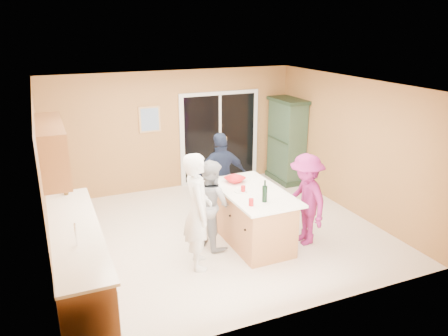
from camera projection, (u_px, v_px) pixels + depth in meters
name	position (u px, v px, depth m)	size (l,w,h in m)	color
floor	(218.00, 232.00, 7.78)	(5.50, 5.50, 0.00)	silver
ceiling	(218.00, 85.00, 6.96)	(5.50, 5.00, 0.10)	white
wall_back	(175.00, 131.00, 9.55)	(5.50, 0.10, 2.60)	tan
wall_front	(298.00, 221.00, 5.19)	(5.50, 0.10, 2.60)	tan
wall_left	(44.00, 185.00, 6.35)	(0.10, 5.00, 2.60)	tan
wall_right	(350.00, 145.00, 8.39)	(0.10, 5.00, 2.60)	tan
left_cabinet_run	(79.00, 266.00, 5.81)	(0.65, 3.05, 1.24)	#B47346
upper_cabinets	(52.00, 149.00, 6.06)	(0.35, 1.60, 0.75)	#B47346
sliding_door	(220.00, 137.00, 9.99)	(1.90, 0.07, 2.10)	silver
framed_picture	(150.00, 119.00, 9.23)	(0.46, 0.04, 0.56)	tan
kitchen_island	(252.00, 218.00, 7.29)	(0.98, 1.78, 0.93)	#B47346
green_hutch	(287.00, 141.00, 10.07)	(0.55, 1.05, 1.93)	#1D3020
woman_white	(198.00, 211.00, 6.44)	(0.65, 0.43, 1.79)	silver
woman_grey	(211.00, 204.00, 7.10)	(0.72, 0.56, 1.48)	gray
woman_navy	(221.00, 178.00, 7.99)	(0.99, 0.41, 1.69)	#161D32
woman_magenta	(306.00, 199.00, 7.19)	(1.00, 0.58, 1.55)	#831C5F
serving_bowl	(235.00, 180.00, 7.52)	(0.34, 0.34, 0.08)	#B41417
tulip_vase	(65.00, 185.00, 6.89)	(0.18, 0.12, 0.34)	#A11410
tumbler_near	(243.00, 189.00, 7.06)	(0.07, 0.07, 0.11)	#B41417
tumbler_far	(251.00, 202.00, 6.54)	(0.08, 0.08, 0.11)	#B41417
wine_bottle	(265.00, 193.00, 6.66)	(0.08, 0.08, 0.35)	black
white_plate	(241.00, 191.00, 7.09)	(0.22, 0.22, 0.01)	silver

